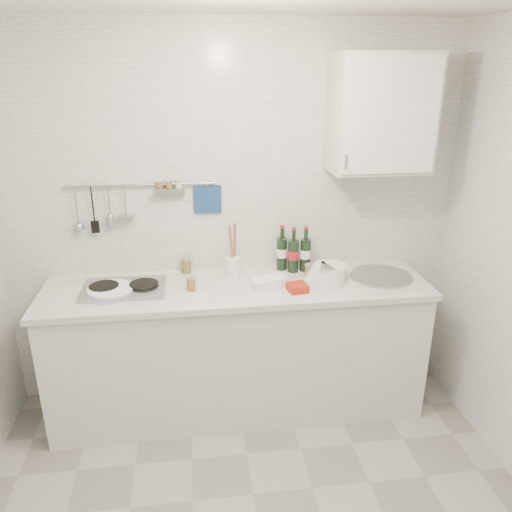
{
  "coord_description": "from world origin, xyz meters",
  "views": [
    {
      "loc": [
        -0.26,
        -1.78,
        2.21
      ],
      "look_at": [
        0.09,
        0.9,
        1.19
      ],
      "focal_mm": 35.0,
      "sensor_mm": 36.0,
      "label": 1
    }
  ],
  "objects": [
    {
      "name": "back_wall",
      "position": [
        0.0,
        1.4,
        1.25
      ],
      "size": [
        3.0,
        0.02,
        2.5
      ],
      "primitive_type": "cube",
      "color": "silver",
      "rests_on": "floor"
    },
    {
      "name": "counter",
      "position": [
        0.01,
        1.1,
        0.43
      ],
      "size": [
        2.44,
        0.64,
        0.96
      ],
      "color": "beige",
      "rests_on": "floor"
    },
    {
      "name": "wall_rail",
      "position": [
        -0.6,
        1.37,
        1.43
      ],
      "size": [
        0.98,
        0.09,
        0.34
      ],
      "color": "#93969B",
      "rests_on": "back_wall"
    },
    {
      "name": "wall_cabinet",
      "position": [
        0.9,
        1.22,
        1.95
      ],
      "size": [
        0.6,
        0.38,
        0.7
      ],
      "color": "beige",
      "rests_on": "back_wall"
    },
    {
      "name": "plate_stack_hob",
      "position": [
        -0.78,
        1.06,
        0.94
      ],
      "size": [
        0.3,
        0.29,
        0.04
      ],
      "rotation": [
        0.0,
        0.0,
        -0.2
      ],
      "color": "#4A55A8",
      "rests_on": "counter"
    },
    {
      "name": "plate_stack_sink",
      "position": [
        0.58,
        1.09,
        0.97
      ],
      "size": [
        0.28,
        0.26,
        0.11
      ],
      "rotation": [
        0.0,
        0.0,
        -0.02
      ],
      "color": "white",
      "rests_on": "counter"
    },
    {
      "name": "wine_bottles",
      "position": [
        0.4,
        1.29,
        1.07
      ],
      "size": [
        0.23,
        0.12,
        0.31
      ],
      "rotation": [
        0.0,
        0.0,
        -0.26
      ],
      "color": "black",
      "rests_on": "counter"
    },
    {
      "name": "butter_dish",
      "position": [
        0.19,
        1.03,
        0.95
      ],
      "size": [
        0.24,
        0.17,
        0.07
      ],
      "primitive_type": "cube",
      "rotation": [
        0.0,
        0.0,
        0.32
      ],
      "color": "white",
      "rests_on": "counter"
    },
    {
      "name": "strawberry_punnet",
      "position": [
        0.36,
        0.96,
        0.94
      ],
      "size": [
        0.13,
        0.13,
        0.05
      ],
      "primitive_type": "cube",
      "rotation": [
        0.0,
        0.0,
        0.18
      ],
      "color": "#B42914",
      "rests_on": "counter"
    },
    {
      "name": "utensil_crock",
      "position": [
        -0.01,
        1.23,
        1.01
      ],
      "size": [
        0.09,
        0.09,
        0.37
      ],
      "rotation": [
        0.0,
        0.0,
        0.06
      ],
      "color": "white",
      "rests_on": "counter"
    },
    {
      "name": "jar_a",
      "position": [
        -0.32,
        1.35,
        0.97
      ],
      "size": [
        0.07,
        0.07,
        0.1
      ],
      "rotation": [
        0.0,
        0.0,
        0.2
      ],
      "color": "brown",
      "rests_on": "counter"
    },
    {
      "name": "jar_b",
      "position": [
        0.61,
        1.25,
        0.96
      ],
      "size": [
        0.06,
        0.06,
        0.07
      ],
      "rotation": [
        0.0,
        0.0,
        0.29
      ],
      "color": "brown",
      "rests_on": "counter"
    },
    {
      "name": "jar_c",
      "position": [
        0.49,
        1.18,
        0.96
      ],
      "size": [
        0.07,
        0.07,
        0.08
      ],
      "rotation": [
        0.0,
        0.0,
        0.08
      ],
      "color": "brown",
      "rests_on": "counter"
    },
    {
      "name": "jar_d",
      "position": [
        -0.29,
        1.06,
        0.97
      ],
      "size": [
        0.06,
        0.06,
        0.09
      ],
      "rotation": [
        0.0,
        0.0,
        -0.35
      ],
      "color": "brown",
      "rests_on": "counter"
    }
  ]
}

